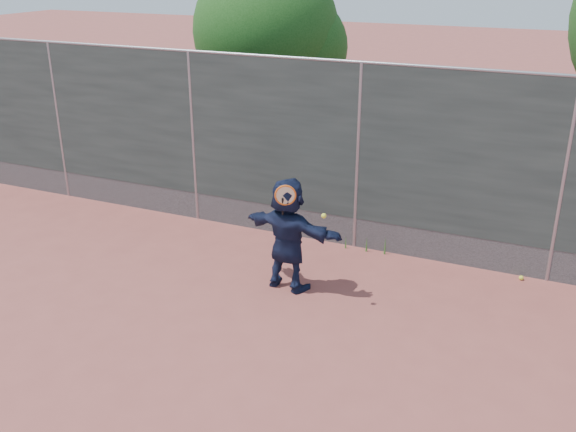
% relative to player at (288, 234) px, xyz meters
% --- Properties ---
extents(ground, '(80.00, 80.00, 0.00)m').
position_rel_player_xyz_m(ground, '(0.44, -1.77, -0.83)').
color(ground, '#9E4C42').
rests_on(ground, ground).
extents(player, '(1.60, 0.73, 1.66)m').
position_rel_player_xyz_m(player, '(0.00, 0.00, 0.00)').
color(player, '#151E3C').
rests_on(player, ground).
extents(ball_ground, '(0.07, 0.07, 0.07)m').
position_rel_player_xyz_m(ball_ground, '(3.09, 1.58, -0.80)').
color(ball_ground, yellow).
rests_on(ball_ground, ground).
extents(fence, '(20.00, 0.06, 3.03)m').
position_rel_player_xyz_m(fence, '(0.44, 1.73, 0.75)').
color(fence, '#38423D').
rests_on(fence, ground).
extents(swing_action, '(0.76, 0.21, 0.51)m').
position_rel_player_xyz_m(swing_action, '(0.11, -0.21, 0.63)').
color(swing_action, orange).
rests_on(swing_action, ground).
extents(tree_left, '(3.15, 3.00, 4.53)m').
position_rel_player_xyz_m(tree_left, '(-2.41, 4.78, 2.11)').
color(tree_left, '#382314').
rests_on(tree_left, ground).
extents(weed_clump, '(0.68, 0.07, 0.30)m').
position_rel_player_xyz_m(weed_clump, '(0.73, 1.61, -0.70)').
color(weed_clump, '#387226').
rests_on(weed_clump, ground).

